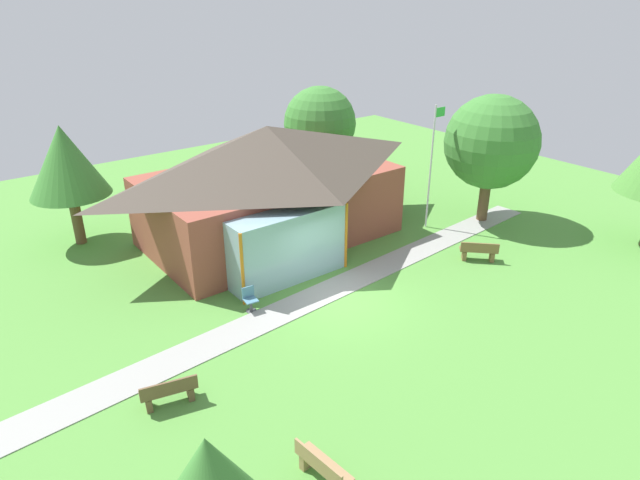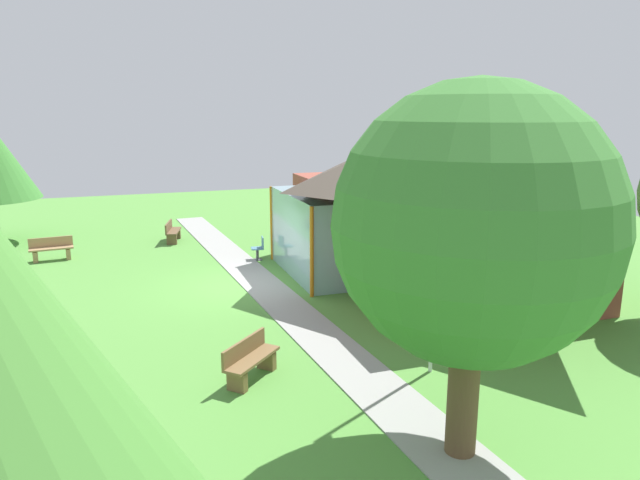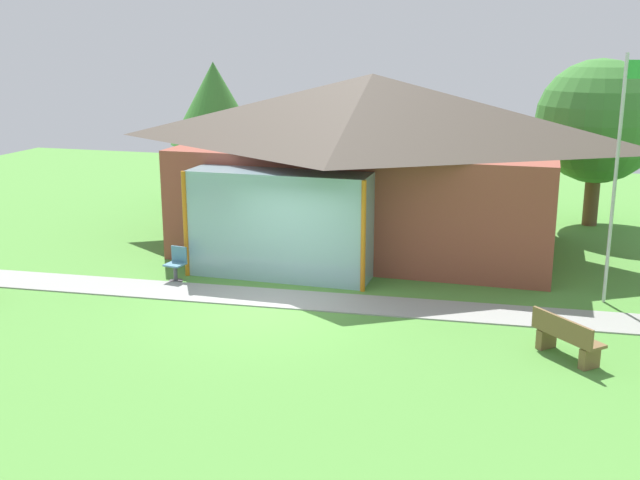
# 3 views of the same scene
# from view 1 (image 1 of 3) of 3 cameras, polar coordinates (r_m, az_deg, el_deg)

# --- Properties ---
(ground_plane) EXTENTS (44.00, 44.00, 0.00)m
(ground_plane) POSITION_cam_1_polar(r_m,az_deg,el_deg) (19.84, 2.24, -6.09)
(ground_plane) COLOR #54933D
(pavilion) EXTENTS (11.28, 7.79, 4.98)m
(pavilion) POSITION_cam_1_polar(r_m,az_deg,el_deg) (23.56, -5.23, 5.88)
(pavilion) COLOR brown
(pavilion) RESTS_ON ground_plane
(footpath) EXTENTS (24.45, 2.96, 0.03)m
(footpath) POSITION_cam_1_polar(r_m,az_deg,el_deg) (20.30, 0.97, -5.26)
(footpath) COLOR #999993
(footpath) RESTS_ON ground_plane
(flagpole) EXTENTS (0.64, 0.08, 5.62)m
(flagpole) POSITION_cam_1_polar(r_m,az_deg,el_deg) (25.07, 11.46, 7.89)
(flagpole) COLOR silver
(flagpole) RESTS_ON ground_plane
(bench_mid_left) EXTENTS (1.56, 0.78, 0.84)m
(bench_mid_left) POSITION_cam_1_polar(r_m,az_deg,el_deg) (15.66, -15.32, -14.91)
(bench_mid_left) COLOR brown
(bench_mid_left) RESTS_ON ground_plane
(bench_mid_right) EXTENTS (1.36, 1.38, 0.84)m
(bench_mid_right) POSITION_cam_1_polar(r_m,az_deg,el_deg) (23.21, 16.07, -1.16)
(bench_mid_right) COLOR brown
(bench_mid_right) RESTS_ON ground_plane
(bench_front_left) EXTENTS (0.58, 1.54, 0.84)m
(bench_front_left) POSITION_cam_1_polar(r_m,az_deg,el_deg) (13.31, 0.26, -22.48)
(bench_front_left) COLOR #9E7A51
(bench_front_left) RESTS_ON ground_plane
(patio_chair_west) EXTENTS (0.50, 0.50, 0.86)m
(patio_chair_west) POSITION_cam_1_polar(r_m,az_deg,el_deg) (19.11, -7.25, -6.15)
(patio_chair_west) COLOR teal
(patio_chair_west) RESTS_ON ground_plane
(tree_east_hedge) EXTENTS (4.24, 4.24, 5.89)m
(tree_east_hedge) POSITION_cam_1_polar(r_m,az_deg,el_deg) (26.36, 17.29, 9.59)
(tree_east_hedge) COLOR brown
(tree_east_hedge) RESTS_ON ground_plane
(tree_behind_pavilion_right) EXTENTS (3.93, 3.93, 5.35)m
(tree_behind_pavilion_right) POSITION_cam_1_polar(r_m,az_deg,el_deg) (30.70, -0.01, 11.97)
(tree_behind_pavilion_right) COLOR brown
(tree_behind_pavilion_right) RESTS_ON ground_plane
(tree_behind_pavilion_left) EXTENTS (3.26, 3.26, 5.15)m
(tree_behind_pavilion_left) POSITION_cam_1_polar(r_m,az_deg,el_deg) (25.00, -24.80, 7.37)
(tree_behind_pavilion_left) COLOR brown
(tree_behind_pavilion_left) RESTS_ON ground_plane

